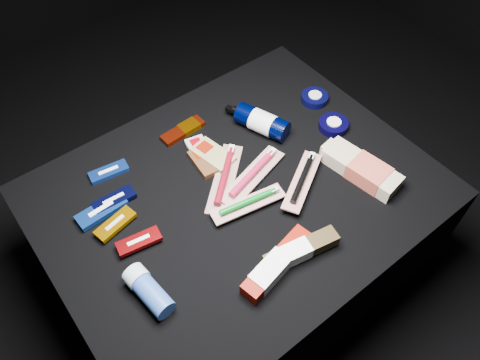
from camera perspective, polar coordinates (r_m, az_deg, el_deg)
ground at (r=1.55m, az=-0.21°, el=-10.04°), size 3.00×3.00×0.00m
cloth_table at (r=1.38m, az=-0.24°, el=-6.17°), size 0.98×0.78×0.40m
luna_bar_0 at (r=1.29m, az=-15.70°, el=0.99°), size 0.11×0.05×0.01m
luna_bar_1 at (r=1.21m, az=-16.52°, el=-3.59°), size 0.13×0.05×0.02m
luna_bar_2 at (r=1.22m, az=-15.10°, el=-2.37°), size 0.11×0.05×0.01m
luna_bar_3 at (r=1.18m, az=-14.96°, el=-5.19°), size 0.11×0.06×0.01m
luna_bar_4 at (r=1.13m, az=-12.22°, el=-7.32°), size 0.11×0.06×0.01m
clif_bar_0 at (r=1.27m, az=-4.43°, el=2.36°), size 0.06×0.11×0.02m
clif_bar_1 at (r=1.30m, az=-5.00°, el=3.73°), size 0.07×0.11×0.02m
clif_bar_2 at (r=1.28m, az=-3.45°, el=3.15°), size 0.09×0.13×0.02m
power_bar at (r=1.35m, az=-6.72°, el=6.15°), size 0.13×0.05×0.02m
lotion_bottle at (r=1.33m, az=2.68°, el=7.07°), size 0.11×0.20×0.06m
cream_tin_upper at (r=1.45m, az=9.08°, el=9.85°), size 0.08×0.08×0.03m
cream_tin_lower at (r=1.38m, az=11.31°, el=6.60°), size 0.08×0.08×0.03m
bodywash_bottle at (r=1.27m, az=14.69°, el=1.27°), size 0.11×0.23×0.05m
deodorant_stick at (r=1.06m, az=-11.12°, el=-13.06°), size 0.06×0.13×0.05m
toothbrush_pack_0 at (r=1.23m, az=-1.85°, el=0.45°), size 0.21×0.20×0.03m
toothbrush_pack_1 at (r=1.22m, az=1.59°, el=0.72°), size 0.23×0.11×0.03m
toothbrush_pack_2 at (r=1.16m, az=1.11°, el=-2.75°), size 0.20×0.08×0.02m
toothbrush_pack_3 at (r=1.21m, az=7.65°, el=0.11°), size 0.20×0.14×0.02m
toothpaste_carton_red at (r=1.08m, az=4.27°, el=-10.43°), size 0.22×0.09×0.04m
toothpaste_carton_green at (r=1.10m, az=7.09°, el=-8.64°), size 0.19×0.08×0.04m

